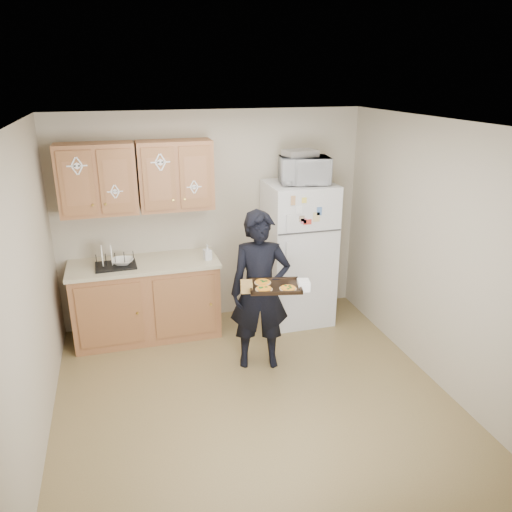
% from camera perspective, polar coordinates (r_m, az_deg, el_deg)
% --- Properties ---
extents(floor, '(3.60, 3.60, 0.00)m').
position_cam_1_polar(floor, '(4.89, -0.34, -15.75)').
color(floor, brown).
rests_on(floor, ground).
extents(ceiling, '(3.60, 3.60, 0.00)m').
position_cam_1_polar(ceiling, '(3.98, -0.42, 14.84)').
color(ceiling, silver).
rests_on(ceiling, wall_back).
extents(wall_back, '(3.60, 0.04, 2.50)m').
position_cam_1_polar(wall_back, '(5.94, -4.97, 4.26)').
color(wall_back, '#B2A790').
rests_on(wall_back, floor).
extents(wall_front, '(3.60, 0.04, 2.50)m').
position_cam_1_polar(wall_front, '(2.79, 9.79, -15.58)').
color(wall_front, '#B2A790').
rests_on(wall_front, floor).
extents(wall_left, '(0.04, 3.60, 2.50)m').
position_cam_1_polar(wall_left, '(4.22, -24.74, -4.36)').
color(wall_left, '#B2A790').
rests_on(wall_left, floor).
extents(wall_right, '(0.04, 3.60, 2.50)m').
position_cam_1_polar(wall_right, '(5.03, 19.81, 0.15)').
color(wall_right, '#B2A790').
rests_on(wall_right, floor).
extents(refrigerator, '(0.75, 0.70, 1.70)m').
position_cam_1_polar(refrigerator, '(5.97, 4.81, 0.31)').
color(refrigerator, silver).
rests_on(refrigerator, floor).
extents(base_cabinet, '(1.60, 0.60, 0.86)m').
position_cam_1_polar(base_cabinet, '(5.84, -12.37, -5.04)').
color(base_cabinet, '#935B33').
rests_on(base_cabinet, floor).
extents(countertop, '(1.64, 0.64, 0.04)m').
position_cam_1_polar(countertop, '(5.67, -12.70, -0.91)').
color(countertop, beige).
rests_on(countertop, base_cabinet).
extents(upper_cab_left, '(0.80, 0.33, 0.75)m').
position_cam_1_polar(upper_cab_left, '(5.54, -17.70, 8.35)').
color(upper_cab_left, '#935B33').
rests_on(upper_cab_left, wall_back).
extents(upper_cab_right, '(0.80, 0.33, 0.75)m').
position_cam_1_polar(upper_cab_right, '(5.57, -9.18, 9.09)').
color(upper_cab_right, '#935B33').
rests_on(upper_cab_right, wall_back).
extents(cereal_box, '(0.20, 0.07, 0.32)m').
position_cam_1_polar(cereal_box, '(6.62, 8.12, -4.24)').
color(cereal_box, '#DDCE4E').
rests_on(cereal_box, floor).
extents(person, '(0.67, 0.51, 1.65)m').
position_cam_1_polar(person, '(4.99, 0.46, -4.04)').
color(person, black).
rests_on(person, floor).
extents(baking_tray, '(0.54, 0.44, 0.04)m').
position_cam_1_polar(baking_tray, '(4.69, 2.20, -3.54)').
color(baking_tray, black).
rests_on(baking_tray, person).
extents(pizza_front_left, '(0.16, 0.16, 0.02)m').
position_cam_1_polar(pizza_front_left, '(4.60, 0.92, -3.77)').
color(pizza_front_left, orange).
rests_on(pizza_front_left, baking_tray).
extents(pizza_front_right, '(0.16, 0.16, 0.02)m').
position_cam_1_polar(pizza_front_right, '(4.62, 3.68, -3.69)').
color(pizza_front_right, orange).
rests_on(pizza_front_right, baking_tray).
extents(pizza_back_left, '(0.16, 0.16, 0.02)m').
position_cam_1_polar(pizza_back_left, '(4.74, 0.77, -2.99)').
color(pizza_back_left, orange).
rests_on(pizza_back_left, baking_tray).
extents(microwave, '(0.59, 0.45, 0.30)m').
position_cam_1_polar(microwave, '(5.67, 5.55, 9.72)').
color(microwave, silver).
rests_on(microwave, refrigerator).
extents(foil_pan, '(0.38, 0.29, 0.07)m').
position_cam_1_polar(foil_pan, '(5.66, 5.08, 11.63)').
color(foil_pan, silver).
rests_on(foil_pan, microwave).
extents(dish_rack, '(0.44, 0.34, 0.17)m').
position_cam_1_polar(dish_rack, '(5.59, -15.80, -0.33)').
color(dish_rack, black).
rests_on(dish_rack, countertop).
extents(bowl, '(0.28, 0.28, 0.06)m').
position_cam_1_polar(bowl, '(5.60, -14.97, -0.60)').
color(bowl, silver).
rests_on(bowl, dish_rack).
extents(soap_bottle, '(0.09, 0.10, 0.18)m').
position_cam_1_polar(soap_bottle, '(5.60, -5.57, 0.43)').
color(soap_bottle, silver).
rests_on(soap_bottle, countertop).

